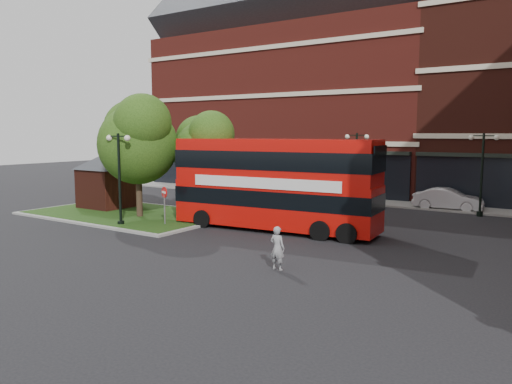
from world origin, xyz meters
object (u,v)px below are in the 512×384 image
Objects in this scene: car_silver at (287,188)px; car_white at (448,199)px; bus at (274,178)px; woman at (277,248)px.

car_silver is 12.18m from car_white.
bus reaches higher than car_white.
woman is 18.48m from car_white.
bus is 2.55× the size of car_white.
car_silver is 0.91× the size of car_white.
bus reaches higher than woman.
car_silver is at bearing -58.52° from woman.
woman is 21.10m from car_silver.
bus is at bearing -55.28° from woman.
bus is 7.82m from woman.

